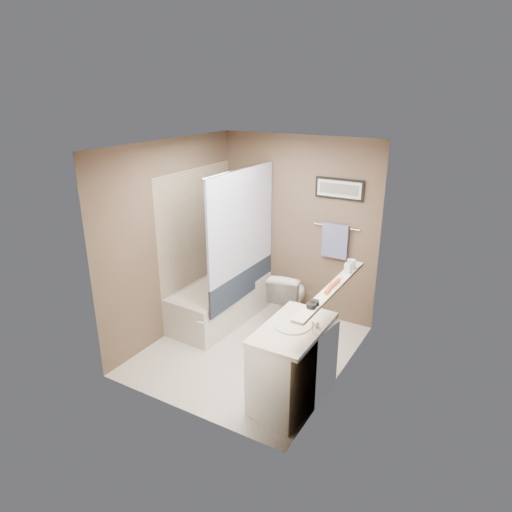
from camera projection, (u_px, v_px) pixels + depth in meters
The scene contains 34 objects.
ground at pixel (250, 350), 5.45m from camera, with size 2.50×2.50×0.00m, color silver.
ceiling at pixel (249, 147), 4.61m from camera, with size 2.20×2.50×0.04m, color white.
wall_back at pixel (297, 228), 6.02m from camera, with size 2.20×0.04×2.40m, color brown.
wall_front at pixel (178, 298), 4.03m from camera, with size 2.20×0.04×2.40m, color brown.
wall_left at pixel (173, 240), 5.53m from camera, with size 0.04×2.50×2.40m, color brown.
wall_right at pixel (342, 275), 4.52m from camera, with size 0.04×2.50×2.40m, color brown.
tile_surround at pixel (198, 244), 6.02m from camera, with size 0.02×1.55×2.00m, color tan.
curtain_rod at pixel (241, 169), 5.32m from camera, with size 0.02×0.02×1.55m, color silver.
curtain_upper at pixel (242, 222), 5.55m from camera, with size 0.03×1.45×1.28m, color white.
curtain_lower at pixel (243, 284), 5.84m from camera, with size 0.03×1.45×0.36m, color #212D3F.
mirror at pixel (341, 239), 4.25m from camera, with size 0.02×1.60×1.00m, color silver.
shelf at pixel (332, 289), 4.45m from camera, with size 0.12×1.60×0.03m, color silver.
towel_bar at pixel (336, 227), 5.72m from camera, with size 0.02×0.02×0.60m, color silver.
towel at pixel (335, 241), 5.76m from camera, with size 0.34×0.05×0.44m, color #969BDA.
art_frame at pixel (339, 189), 5.56m from camera, with size 0.62×0.03×0.26m, color black.
art_mat at pixel (339, 189), 5.55m from camera, with size 0.56×0.00×0.20m, color white.
art_image at pixel (339, 189), 5.55m from camera, with size 0.50×0.00×0.13m, color #595959.
door at pixel (229, 334), 3.83m from camera, with size 0.80×0.02×2.00m, color silver.
door_handle at pixel (201, 322), 4.03m from camera, with size 0.02×0.02×0.10m, color silver.
bathtub at pixel (220, 302), 6.09m from camera, with size 0.70×1.50×0.50m, color silver.
tub_rim at pixel (219, 285), 6.01m from camera, with size 0.56×1.36×0.02m, color white.
toilet at pixel (289, 296), 6.00m from camera, with size 0.41×0.71×0.73m, color silver.
vanity at pixel (293, 367), 4.42m from camera, with size 0.50×0.90×0.80m, color white.
countertop at pixel (293, 329), 4.28m from camera, with size 0.54×0.96×0.04m, color beige.
sink_basin at pixel (292, 326), 4.28m from camera, with size 0.34×0.34×0.01m, color silver.
faucet_spout at pixel (312, 327), 4.17m from camera, with size 0.02×0.02×0.10m, color silver.
faucet_knob at pixel (316, 324), 4.25m from camera, with size 0.05×0.05×0.05m, color silver.
candle_bowl_near at pixel (311, 306), 4.03m from camera, with size 0.09×0.09×0.04m, color black.
candle_bowl_far at pixel (314, 303), 4.08m from camera, with size 0.09×0.09×0.04m, color black.
hair_brush_front at pixel (329, 288), 4.37m from camera, with size 0.04×0.04×0.22m, color #E35120.
hair_brush_back at pixel (334, 283), 4.48m from camera, with size 0.04×0.04×0.22m, color #DA511E.
pink_comb at pixel (340, 280), 4.61m from camera, with size 0.03×0.16×0.01m, color pink.
glass_jar at pixel (352, 264), 4.89m from camera, with size 0.08×0.08×0.10m, color silver.
soap_bottle at pixel (348, 266), 4.78m from camera, with size 0.07×0.07×0.15m, color #999999.
Camera 1 is at (2.43, -4.03, 2.95)m, focal length 32.00 mm.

